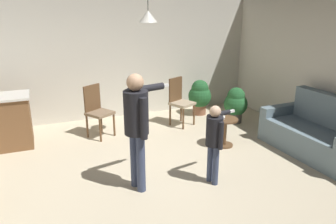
{
  "coord_description": "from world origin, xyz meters",
  "views": [
    {
      "loc": [
        -1.61,
        -3.93,
        2.43
      ],
      "look_at": [
        0.01,
        0.15,
        1.0
      ],
      "focal_mm": 35.08,
      "sensor_mm": 36.0,
      "label": 1
    }
  ],
  "objects_px": {
    "dining_chair_by_counter": "(97,109)",
    "dining_chair_near_wall": "(180,100)",
    "side_table_by_couch": "(225,129)",
    "potted_plant_by_wall": "(200,95)",
    "person_adult": "(137,120)",
    "couch_floral": "(316,134)",
    "person_child": "(215,136)",
    "potted_plant_corner": "(236,103)",
    "spare_remote_on_table": "(224,117)"
  },
  "relations": [
    {
      "from": "dining_chair_by_counter",
      "to": "dining_chair_near_wall",
      "type": "bearing_deg",
      "value": 147.87
    },
    {
      "from": "side_table_by_couch",
      "to": "dining_chair_by_counter",
      "type": "bearing_deg",
      "value": 146.89
    },
    {
      "from": "dining_chair_near_wall",
      "to": "potted_plant_by_wall",
      "type": "distance_m",
      "value": 0.85
    },
    {
      "from": "person_adult",
      "to": "side_table_by_couch",
      "type": "bearing_deg",
      "value": 100.05
    },
    {
      "from": "person_adult",
      "to": "couch_floral",
      "type": "bearing_deg",
      "value": 76.49
    },
    {
      "from": "potted_plant_by_wall",
      "to": "dining_chair_near_wall",
      "type": "bearing_deg",
      "value": -146.91
    },
    {
      "from": "person_adult",
      "to": "potted_plant_by_wall",
      "type": "bearing_deg",
      "value": 125.67
    },
    {
      "from": "person_child",
      "to": "dining_chair_by_counter",
      "type": "height_order",
      "value": "person_child"
    },
    {
      "from": "potted_plant_by_wall",
      "to": "person_child",
      "type": "bearing_deg",
      "value": -113.27
    },
    {
      "from": "dining_chair_by_counter",
      "to": "side_table_by_couch",
      "type": "bearing_deg",
      "value": 114.19
    },
    {
      "from": "potted_plant_by_wall",
      "to": "person_adult",
      "type": "bearing_deg",
      "value": -130.81
    },
    {
      "from": "person_child",
      "to": "potted_plant_corner",
      "type": "bearing_deg",
      "value": 128.83
    },
    {
      "from": "dining_chair_by_counter",
      "to": "potted_plant_by_wall",
      "type": "height_order",
      "value": "dining_chair_by_counter"
    },
    {
      "from": "potted_plant_corner",
      "to": "potted_plant_by_wall",
      "type": "xyz_separation_m",
      "value": [
        -0.46,
        0.79,
        0.02
      ]
    },
    {
      "from": "potted_plant_corner",
      "to": "potted_plant_by_wall",
      "type": "distance_m",
      "value": 0.91
    },
    {
      "from": "side_table_by_couch",
      "to": "person_child",
      "type": "xyz_separation_m",
      "value": [
        -0.83,
        -1.06,
        0.39
      ]
    },
    {
      "from": "potted_plant_corner",
      "to": "potted_plant_by_wall",
      "type": "bearing_deg",
      "value": 120.57
    },
    {
      "from": "potted_plant_by_wall",
      "to": "potted_plant_corner",
      "type": "bearing_deg",
      "value": -59.43
    },
    {
      "from": "couch_floral",
      "to": "person_adult",
      "type": "bearing_deg",
      "value": 87.34
    },
    {
      "from": "dining_chair_near_wall",
      "to": "spare_remote_on_table",
      "type": "relative_size",
      "value": 7.69
    },
    {
      "from": "potted_plant_corner",
      "to": "dining_chair_by_counter",
      "type": "bearing_deg",
      "value": 173.96
    },
    {
      "from": "couch_floral",
      "to": "dining_chair_by_counter",
      "type": "xyz_separation_m",
      "value": [
        -3.33,
        2.13,
        0.21
      ]
    },
    {
      "from": "spare_remote_on_table",
      "to": "potted_plant_corner",
      "type": "bearing_deg",
      "value": 48.16
    },
    {
      "from": "person_adult",
      "to": "potted_plant_by_wall",
      "type": "height_order",
      "value": "person_adult"
    },
    {
      "from": "couch_floral",
      "to": "spare_remote_on_table",
      "type": "height_order",
      "value": "couch_floral"
    },
    {
      "from": "person_adult",
      "to": "dining_chair_by_counter",
      "type": "xyz_separation_m",
      "value": [
        -0.18,
        2.13,
        -0.46
      ]
    },
    {
      "from": "person_child",
      "to": "dining_chair_near_wall",
      "type": "distance_m",
      "value": 2.46
    },
    {
      "from": "side_table_by_couch",
      "to": "dining_chair_near_wall",
      "type": "xyz_separation_m",
      "value": [
        -0.31,
        1.34,
        0.22
      ]
    },
    {
      "from": "side_table_by_couch",
      "to": "dining_chair_near_wall",
      "type": "relative_size",
      "value": 0.52
    },
    {
      "from": "side_table_by_couch",
      "to": "dining_chair_near_wall",
      "type": "height_order",
      "value": "dining_chair_near_wall"
    },
    {
      "from": "person_adult",
      "to": "potted_plant_corner",
      "type": "height_order",
      "value": "person_adult"
    },
    {
      "from": "potted_plant_by_wall",
      "to": "spare_remote_on_table",
      "type": "xyz_separation_m",
      "value": [
        -0.43,
        -1.78,
        0.09
      ]
    },
    {
      "from": "dining_chair_near_wall",
      "to": "potted_plant_corner",
      "type": "bearing_deg",
      "value": 138.37
    },
    {
      "from": "dining_chair_near_wall",
      "to": "potted_plant_by_wall",
      "type": "height_order",
      "value": "dining_chair_near_wall"
    },
    {
      "from": "side_table_by_couch",
      "to": "dining_chair_by_counter",
      "type": "distance_m",
      "value": 2.44
    },
    {
      "from": "person_child",
      "to": "couch_floral",
      "type": "bearing_deg",
      "value": 84.76
    },
    {
      "from": "side_table_by_couch",
      "to": "person_child",
      "type": "distance_m",
      "value": 1.4
    },
    {
      "from": "person_adult",
      "to": "person_child",
      "type": "relative_size",
      "value": 1.4
    },
    {
      "from": "person_adult",
      "to": "person_child",
      "type": "bearing_deg",
      "value": 62.83
    },
    {
      "from": "potted_plant_corner",
      "to": "spare_remote_on_table",
      "type": "xyz_separation_m",
      "value": [
        -0.89,
        -1.0,
        0.11
      ]
    },
    {
      "from": "dining_chair_by_counter",
      "to": "person_child",
      "type": "bearing_deg",
      "value": 84.13
    },
    {
      "from": "side_table_by_couch",
      "to": "potted_plant_corner",
      "type": "distance_m",
      "value": 1.34
    },
    {
      "from": "side_table_by_couch",
      "to": "person_child",
      "type": "relative_size",
      "value": 0.45
    },
    {
      "from": "side_table_by_couch",
      "to": "person_adult",
      "type": "distance_m",
      "value": 2.13
    },
    {
      "from": "person_child",
      "to": "side_table_by_couch",
      "type": "bearing_deg",
      "value": 130.03
    },
    {
      "from": "dining_chair_near_wall",
      "to": "potted_plant_corner",
      "type": "height_order",
      "value": "dining_chair_near_wall"
    },
    {
      "from": "potted_plant_by_wall",
      "to": "spare_remote_on_table",
      "type": "distance_m",
      "value": 1.84
    },
    {
      "from": "spare_remote_on_table",
      "to": "potted_plant_by_wall",
      "type": "bearing_deg",
      "value": 76.47
    },
    {
      "from": "couch_floral",
      "to": "person_child",
      "type": "bearing_deg",
      "value": 94.03
    },
    {
      "from": "person_child",
      "to": "spare_remote_on_table",
      "type": "xyz_separation_m",
      "value": [
        0.8,
        1.08,
        -0.18
      ]
    }
  ]
}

